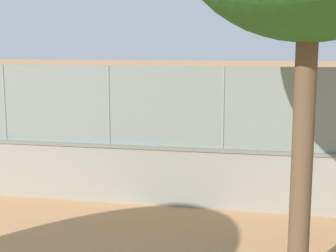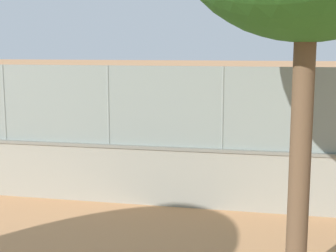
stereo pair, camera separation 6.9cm
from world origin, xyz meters
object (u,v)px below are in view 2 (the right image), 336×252
player_foreground_swinging (87,130)px  sports_ball (57,134)px  player_baseline_waiting (205,126)px  player_at_service_line (228,117)px

player_foreground_swinging → sports_ball: bearing=64.6°
player_baseline_waiting → player_at_service_line: (-0.71, -3.29, -0.06)m
player_foreground_swinging → player_baseline_waiting: player_baseline_waiting is taller
player_baseline_waiting → sports_ball: 6.13m
player_at_service_line → sports_ball: size_ratio=6.73×
player_foreground_swinging → player_baseline_waiting: (-4.64, -1.60, 0.05)m
player_foreground_swinging → player_baseline_waiting: bearing=-161.0°
player_at_service_line → sports_ball: 8.75m
player_at_service_line → player_baseline_waiting: bearing=77.8°
player_at_service_line → sports_ball: bearing=46.3°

